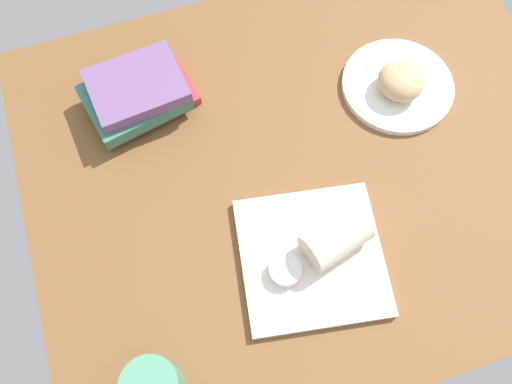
% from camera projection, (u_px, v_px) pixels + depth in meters
% --- Properties ---
extents(dining_table, '(1.10, 0.90, 0.04)m').
position_uv_depth(dining_table, '(310.00, 164.00, 1.04)').
color(dining_table, brown).
rests_on(dining_table, ground).
extents(round_plate, '(0.23, 0.23, 0.01)m').
position_uv_depth(round_plate, '(397.00, 86.00, 1.08)').
color(round_plate, white).
rests_on(round_plate, dining_table).
extents(scone_pastry, '(0.12, 0.12, 0.06)m').
position_uv_depth(scone_pastry, '(401.00, 81.00, 1.04)').
color(scone_pastry, tan).
rests_on(scone_pastry, round_plate).
extents(square_plate, '(0.29, 0.29, 0.02)m').
position_uv_depth(square_plate, '(312.00, 257.00, 0.93)').
color(square_plate, silver).
rests_on(square_plate, dining_table).
extents(sauce_cup, '(0.06, 0.06, 0.02)m').
position_uv_depth(sauce_cup, '(285.00, 270.00, 0.90)').
color(sauce_cup, silver).
rests_on(sauce_cup, square_plate).
extents(breakfast_wrap, '(0.13, 0.10, 0.07)m').
position_uv_depth(breakfast_wrap, '(336.00, 237.00, 0.90)').
color(breakfast_wrap, beige).
rests_on(breakfast_wrap, square_plate).
extents(book_stack, '(0.23, 0.18, 0.08)m').
position_uv_depth(book_stack, '(138.00, 94.00, 1.03)').
color(book_stack, '#A53338').
rests_on(book_stack, dining_table).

